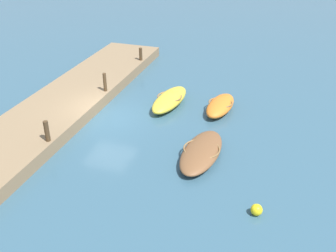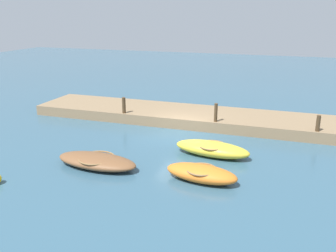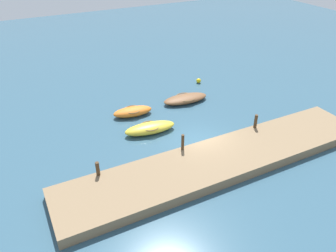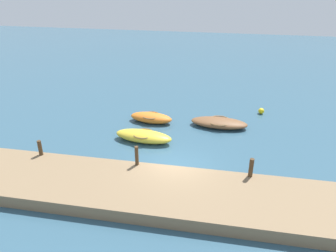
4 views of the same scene
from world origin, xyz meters
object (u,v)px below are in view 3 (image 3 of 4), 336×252
(rowboat_yellow, at_px, (150,128))
(marker_buoy, at_px, (199,81))
(mooring_post_mid_west, at_px, (183,142))
(dinghy_orange, at_px, (133,111))
(rowboat_brown, at_px, (185,99))
(mooring_post_west, at_px, (98,169))
(mooring_post_mid_east, at_px, (256,121))

(rowboat_yellow, height_order, marker_buoy, rowboat_yellow)
(mooring_post_mid_west, bearing_deg, dinghy_orange, 96.83)
(rowboat_yellow, height_order, rowboat_brown, rowboat_yellow)
(dinghy_orange, distance_m, rowboat_brown, 4.78)
(dinghy_orange, bearing_deg, rowboat_yellow, -80.40)
(mooring_post_west, distance_m, marker_buoy, 15.70)
(rowboat_brown, distance_m, mooring_post_mid_west, 7.81)
(rowboat_yellow, relative_size, marker_buoy, 8.69)
(rowboat_yellow, relative_size, rowboat_brown, 0.96)
(rowboat_brown, xyz_separation_m, marker_buoy, (3.03, 2.81, -0.08))
(rowboat_yellow, distance_m, marker_buoy, 9.59)
(dinghy_orange, xyz_separation_m, rowboat_brown, (4.78, 0.13, -0.05))
(rowboat_brown, height_order, mooring_post_mid_west, mooring_post_mid_west)
(mooring_post_west, bearing_deg, dinghy_orange, 54.30)
(mooring_post_west, height_order, marker_buoy, mooring_post_west)
(dinghy_orange, distance_m, mooring_post_mid_west, 6.62)
(rowboat_brown, bearing_deg, mooring_post_west, -141.95)
(mooring_post_mid_east, bearing_deg, marker_buoy, 82.52)
(rowboat_brown, relative_size, mooring_post_mid_east, 3.99)
(rowboat_yellow, height_order, mooring_post_west, mooring_post_west)
(rowboat_yellow, xyz_separation_m, mooring_post_mid_east, (6.39, -3.66, 0.77))
(mooring_post_west, relative_size, mooring_post_mid_west, 0.80)
(rowboat_yellow, bearing_deg, mooring_post_mid_east, -23.97)
(rowboat_brown, xyz_separation_m, mooring_post_mid_west, (-4.00, -6.66, 0.87))
(rowboat_yellow, height_order, mooring_post_mid_east, mooring_post_mid_east)
(dinghy_orange, height_order, marker_buoy, dinghy_orange)
(rowboat_yellow, xyz_separation_m, rowboat_brown, (4.60, 3.00, -0.06))
(mooring_post_mid_east, distance_m, marker_buoy, 9.59)
(rowboat_yellow, distance_m, rowboat_brown, 5.49)
(mooring_post_west, distance_m, mooring_post_mid_west, 5.47)
(mooring_post_west, bearing_deg, rowboat_brown, 35.11)
(rowboat_yellow, relative_size, mooring_post_mid_west, 3.54)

